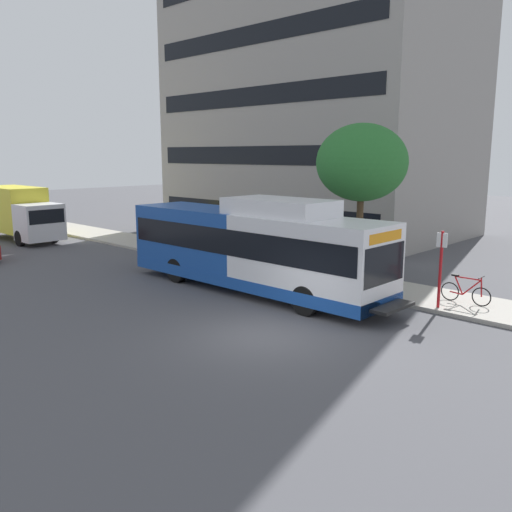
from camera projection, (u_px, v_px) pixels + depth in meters
ground_plane at (116, 289)px, 21.12m from camera, size 120.00×120.00×0.00m
sidewalk_curb at (272, 268)px, 24.74m from camera, size 3.00×56.00×0.14m
transit_bus at (252, 248)px, 20.57m from camera, size 2.58×12.25×3.65m
bus_stop_sign_pole at (441, 263)px, 17.83m from camera, size 0.10×0.36×2.60m
bicycle_parked at (466, 292)px, 18.51m from camera, size 0.52×1.76×1.02m
street_tree_near_stop at (362, 163)px, 21.84m from camera, size 3.71×3.71×6.34m
box_truck_background at (20, 212)px, 32.93m from camera, size 2.32×7.01×3.25m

